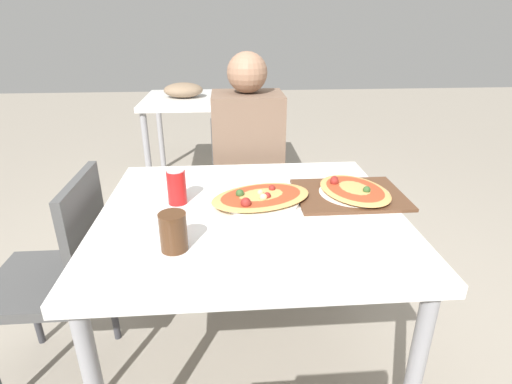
% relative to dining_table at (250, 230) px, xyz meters
% --- Properties ---
extents(ground_plane, '(14.00, 14.00, 0.00)m').
position_rel_dining_table_xyz_m(ground_plane, '(0.00, 0.00, -0.67)').
color(ground_plane, '#9E9384').
extents(dining_table, '(1.03, 0.94, 0.75)m').
position_rel_dining_table_xyz_m(dining_table, '(0.00, 0.00, 0.00)').
color(dining_table, white).
rests_on(dining_table, ground_plane).
extents(chair_far_seated, '(0.40, 0.40, 0.86)m').
position_rel_dining_table_xyz_m(chair_far_seated, '(0.03, 0.79, -0.18)').
color(chair_far_seated, '#4C4C4C').
rests_on(chair_far_seated, ground_plane).
extents(chair_side_left, '(0.40, 0.40, 0.86)m').
position_rel_dining_table_xyz_m(chair_side_left, '(-0.71, 0.06, -0.18)').
color(chair_side_left, '#4C4C4C').
rests_on(chair_side_left, ground_plane).
extents(person_seated, '(0.34, 0.30, 1.22)m').
position_rel_dining_table_xyz_m(person_seated, '(0.03, 0.68, 0.04)').
color(person_seated, '#2D2D38').
rests_on(person_seated, ground_plane).
extents(pizza_main, '(0.42, 0.34, 0.06)m').
position_rel_dining_table_xyz_m(pizza_main, '(0.04, 0.05, 0.10)').
color(pizza_main, white).
rests_on(pizza_main, dining_table).
extents(soda_can, '(0.07, 0.07, 0.12)m').
position_rel_dining_table_xyz_m(soda_can, '(-0.26, 0.08, 0.14)').
color(soda_can, red).
rests_on(soda_can, dining_table).
extents(drink_glass, '(0.08, 0.08, 0.11)m').
position_rel_dining_table_xyz_m(drink_glass, '(-0.23, -0.24, 0.13)').
color(drink_glass, '#4C2D19').
rests_on(drink_glass, dining_table).
extents(serving_tray, '(0.40, 0.31, 0.01)m').
position_rel_dining_table_xyz_m(serving_tray, '(0.37, 0.09, 0.08)').
color(serving_tray, brown).
rests_on(serving_tray, dining_table).
extents(pizza_second, '(0.31, 0.37, 0.06)m').
position_rel_dining_table_xyz_m(pizza_second, '(0.39, 0.09, 0.10)').
color(pizza_second, white).
rests_on(pizza_second, dining_table).
extents(background_table, '(1.10, 0.80, 0.87)m').
position_rel_dining_table_xyz_m(background_table, '(-0.24, 2.16, 0.02)').
color(background_table, white).
rests_on(background_table, ground_plane).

